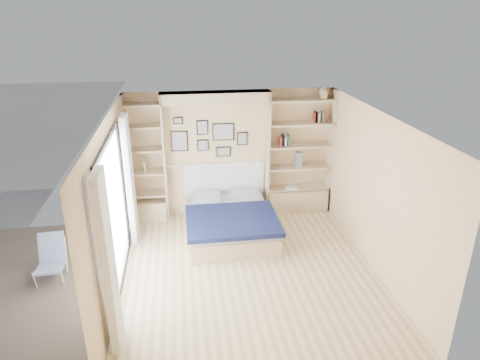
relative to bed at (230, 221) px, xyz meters
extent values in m
plane|color=#E0BF89|center=(0.15, -1.25, -0.27)|extent=(4.50, 4.50, 0.00)
plane|color=beige|center=(0.15, 1.00, 0.98)|extent=(4.00, 0.00, 4.00)
plane|color=beige|center=(0.15, -3.50, 0.98)|extent=(4.00, 0.00, 4.00)
plane|color=beige|center=(-1.85, -1.25, 0.98)|extent=(0.00, 4.50, 4.50)
plane|color=beige|center=(2.15, -1.25, 0.98)|extent=(0.00, 4.50, 4.50)
plane|color=white|center=(0.15, -1.25, 2.23)|extent=(4.50, 4.50, 0.00)
cube|color=tan|center=(-1.15, 0.82, 0.98)|extent=(0.04, 0.35, 2.50)
cube|color=tan|center=(0.85, 0.82, 0.98)|extent=(0.04, 0.35, 2.50)
cube|color=tan|center=(-0.15, 0.82, 2.13)|extent=(2.00, 0.35, 0.20)
cube|color=tan|center=(2.13, 0.82, 0.98)|extent=(0.04, 0.35, 2.50)
cube|color=tan|center=(-1.83, 0.82, 0.98)|extent=(0.04, 0.35, 2.50)
cube|color=tan|center=(1.50, 0.82, -0.02)|extent=(1.30, 0.35, 0.50)
cube|color=tan|center=(-1.50, 0.82, -0.07)|extent=(0.70, 0.35, 0.40)
cube|color=black|center=(-1.82, -1.25, 1.96)|extent=(0.04, 2.08, 0.06)
cube|color=black|center=(-1.82, -1.25, -0.24)|extent=(0.04, 2.08, 0.06)
cube|color=black|center=(-1.82, -2.27, 0.83)|extent=(0.04, 0.06, 2.20)
cube|color=black|center=(-1.82, -0.23, 0.83)|extent=(0.04, 0.06, 2.20)
cube|color=silver|center=(-1.83, -1.25, 0.85)|extent=(0.01, 2.00, 2.20)
cube|color=white|center=(-1.73, -2.55, 0.88)|extent=(0.10, 0.45, 2.30)
cube|color=white|center=(-1.73, 0.05, 0.88)|extent=(0.10, 0.45, 2.30)
cube|color=tan|center=(1.50, 0.82, 0.23)|extent=(1.30, 0.35, 0.04)
cube|color=tan|center=(1.50, 0.82, 0.68)|extent=(1.30, 0.35, 0.04)
cube|color=tan|center=(1.50, 0.82, 1.13)|extent=(1.30, 0.35, 0.04)
cube|color=tan|center=(1.50, 0.82, 1.58)|extent=(1.30, 0.35, 0.04)
cube|color=tan|center=(1.50, 0.82, 2.03)|extent=(1.30, 0.35, 0.04)
cube|color=tan|center=(-1.50, 0.82, 0.28)|extent=(0.70, 0.35, 0.04)
cube|color=tan|center=(-1.50, 0.82, 0.73)|extent=(0.70, 0.35, 0.04)
cube|color=tan|center=(-1.50, 0.82, 1.18)|extent=(0.70, 0.35, 0.04)
cube|color=tan|center=(-1.50, 0.82, 1.63)|extent=(0.70, 0.35, 0.04)
cube|color=tan|center=(-1.50, 0.82, 2.03)|extent=(0.70, 0.35, 0.04)
cube|color=tan|center=(0.00, -0.01, -0.10)|extent=(1.51, 1.89, 0.33)
cube|color=#AEB5BE|center=(0.00, -0.01, 0.12)|extent=(1.47, 1.85, 0.10)
cube|color=#101639|center=(0.00, -0.33, 0.19)|extent=(1.61, 1.32, 0.08)
cube|color=#AEB5BE|center=(-0.38, 0.63, 0.23)|extent=(0.52, 0.38, 0.12)
cube|color=#AEB5BE|center=(0.38, 0.63, 0.23)|extent=(0.52, 0.38, 0.12)
cube|color=white|center=(0.00, 0.97, 0.45)|extent=(1.61, 0.04, 0.70)
cube|color=black|center=(-0.85, 0.97, 1.28)|extent=(0.32, 0.02, 0.40)
cube|color=gray|center=(-0.85, 0.96, 1.28)|extent=(0.28, 0.01, 0.36)
cube|color=black|center=(-0.40, 0.97, 1.53)|extent=(0.22, 0.02, 0.28)
cube|color=gray|center=(-0.40, 0.96, 1.53)|extent=(0.18, 0.01, 0.24)
cube|color=black|center=(-0.40, 0.97, 1.18)|extent=(0.22, 0.02, 0.22)
cube|color=gray|center=(-0.40, 0.96, 1.18)|extent=(0.18, 0.01, 0.18)
cube|color=black|center=(0.00, 0.97, 1.43)|extent=(0.42, 0.02, 0.34)
cube|color=gray|center=(0.00, 0.96, 1.43)|extent=(0.38, 0.01, 0.30)
cube|color=black|center=(0.00, 0.97, 1.03)|extent=(0.28, 0.02, 0.20)
cube|color=gray|center=(0.00, 0.96, 1.03)|extent=(0.24, 0.01, 0.16)
cube|color=black|center=(0.37, 0.97, 1.28)|extent=(0.20, 0.02, 0.26)
cube|color=gray|center=(0.37, 0.96, 1.28)|extent=(0.16, 0.01, 0.22)
cube|color=black|center=(-0.85, 0.97, 1.68)|extent=(0.18, 0.02, 0.14)
cube|color=gray|center=(-0.85, 0.96, 1.68)|extent=(0.14, 0.01, 0.10)
cylinder|color=silver|center=(-1.01, 0.75, 0.85)|extent=(0.20, 0.02, 0.02)
cone|color=white|center=(-0.91, 0.75, 0.83)|extent=(0.13, 0.12, 0.15)
cylinder|color=silver|center=(0.71, 0.75, 0.85)|extent=(0.20, 0.02, 0.02)
cone|color=white|center=(0.61, 0.75, 0.83)|extent=(0.13, 0.12, 0.15)
cube|color=#A51E1E|center=(1.09, 0.82, 1.25)|extent=(0.02, 0.15, 0.19)
cube|color=navy|center=(1.15, 0.82, 1.27)|extent=(0.03, 0.15, 0.23)
cube|color=black|center=(1.14, 0.82, 1.26)|extent=(0.03, 0.15, 0.22)
cube|color=#BFB28C|center=(1.19, 0.82, 1.24)|extent=(0.04, 0.15, 0.18)
cube|color=#2A5C4C|center=(1.25, 0.82, 1.26)|extent=(0.03, 0.15, 0.22)
cube|color=#A51E1E|center=(1.75, 0.82, 1.69)|extent=(0.02, 0.15, 0.18)
cube|color=navy|center=(1.77, 0.82, 1.71)|extent=(0.03, 0.15, 0.20)
cube|color=black|center=(1.77, 0.82, 1.71)|extent=(0.03, 0.15, 0.21)
cube|color=#BFB28C|center=(1.83, 0.82, 1.70)|extent=(0.04, 0.15, 0.19)
cube|color=#255C40|center=(1.89, 0.82, 1.71)|extent=(0.03, 0.15, 0.21)
cube|color=#A51E1E|center=(1.93, 0.82, 1.70)|extent=(0.03, 0.15, 0.19)
cube|color=tan|center=(-1.52, 0.82, 0.86)|extent=(0.03, 0.15, 0.21)
cube|color=tan|center=(1.89, 0.82, 2.13)|extent=(0.13, 0.13, 0.15)
cone|color=tan|center=(1.89, 0.82, 2.24)|extent=(0.20, 0.20, 0.08)
cube|color=slate|center=(1.48, 0.82, 0.85)|extent=(0.12, 0.12, 0.30)
cube|color=white|center=(1.35, 0.77, 0.27)|extent=(0.22, 0.16, 0.03)
cube|color=#6E5E51|center=(-3.45, -1.25, -0.27)|extent=(3.20, 4.00, 0.05)
cylinder|color=tan|center=(-3.08, -1.31, -0.09)|extent=(0.04, 0.12, 0.34)
cylinder|color=tan|center=(-2.70, -1.28, -0.09)|extent=(0.04, 0.12, 0.34)
cylinder|color=tan|center=(-3.11, -0.83, -0.01)|extent=(0.05, 0.28, 0.56)
cylinder|color=tan|center=(-2.73, -0.80, -0.01)|extent=(0.05, 0.28, 0.56)
cube|color=#3341B1|center=(-2.90, -1.12, -0.02)|extent=(0.42, 0.50, 0.13)
cube|color=#3341B1|center=(-2.92, -0.79, 0.17)|extent=(0.40, 0.22, 0.46)
camera|label=1|loc=(-0.80, -6.98, 3.67)|focal=32.00mm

